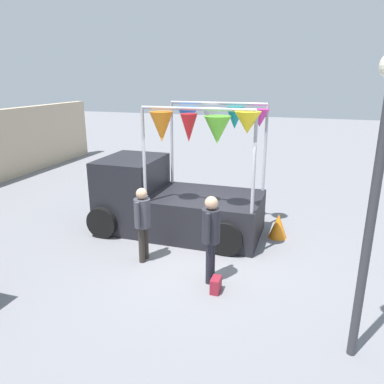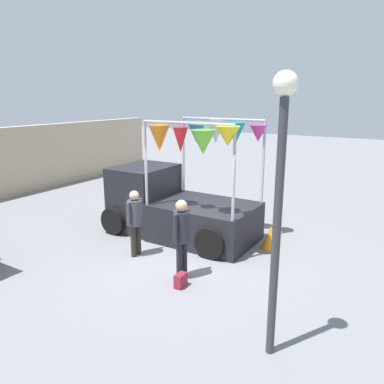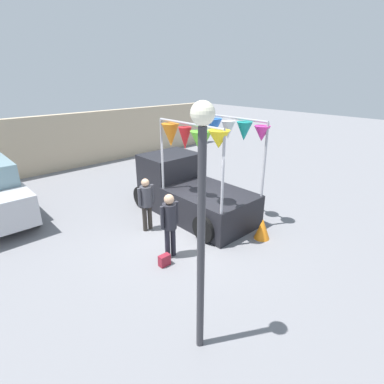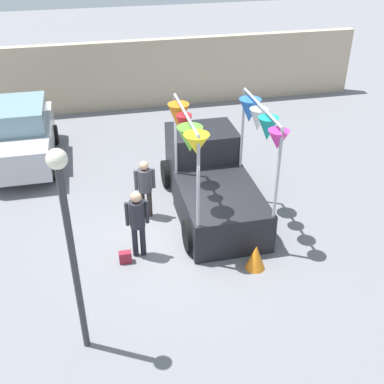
{
  "view_description": "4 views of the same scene",
  "coord_description": "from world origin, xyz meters",
  "px_view_note": "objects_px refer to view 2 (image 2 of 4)",
  "views": [
    {
      "loc": [
        -7.18,
        -2.16,
        3.75
      ],
      "look_at": [
        0.18,
        0.21,
        1.36
      ],
      "focal_mm": 35.0,
      "sensor_mm": 36.0,
      "label": 1
    },
    {
      "loc": [
        -7.04,
        -4.51,
        3.71
      ],
      "look_at": [
        0.53,
        0.17,
        1.43
      ],
      "focal_mm": 35.0,
      "sensor_mm": 36.0,
      "label": 2
    },
    {
      "loc": [
        -5.0,
        -5.69,
        4.33
      ],
      "look_at": [
        0.49,
        0.3,
        1.11
      ],
      "focal_mm": 28.0,
      "sensor_mm": 36.0,
      "label": 3
    },
    {
      "loc": [
        -1.77,
        -9.39,
        7.06
      ],
      "look_at": [
        0.3,
        -0.21,
        1.33
      ],
      "focal_mm": 45.0,
      "sensor_mm": 36.0,
      "label": 4
    }
  ],
  "objects_px": {
    "vendor_truck": "(173,201)",
    "handbag": "(181,280)",
    "person_customer": "(182,232)",
    "person_vendor": "(135,217)",
    "folded_kite_bundle_tangerine": "(270,237)",
    "street_lamp": "(280,181)"
  },
  "relations": [
    {
      "from": "person_customer",
      "to": "person_vendor",
      "type": "distance_m",
      "value": 1.61
    },
    {
      "from": "person_vendor",
      "to": "street_lamp",
      "type": "bearing_deg",
      "value": -112.9
    },
    {
      "from": "person_customer",
      "to": "handbag",
      "type": "xyz_separation_m",
      "value": [
        -0.35,
        -0.2,
        -0.89
      ]
    },
    {
      "from": "person_vendor",
      "to": "folded_kite_bundle_tangerine",
      "type": "height_order",
      "value": "person_vendor"
    },
    {
      "from": "folded_kite_bundle_tangerine",
      "to": "handbag",
      "type": "bearing_deg",
      "value": 163.52
    },
    {
      "from": "street_lamp",
      "to": "vendor_truck",
      "type": "bearing_deg",
      "value": 50.03
    },
    {
      "from": "vendor_truck",
      "to": "folded_kite_bundle_tangerine",
      "type": "relative_size",
      "value": 6.88
    },
    {
      "from": "person_customer",
      "to": "street_lamp",
      "type": "bearing_deg",
      "value": -118.24
    },
    {
      "from": "vendor_truck",
      "to": "handbag",
      "type": "distance_m",
      "value": 3.19
    },
    {
      "from": "person_customer",
      "to": "street_lamp",
      "type": "xyz_separation_m",
      "value": [
        -1.3,
        -2.42,
        1.59
      ]
    },
    {
      "from": "person_customer",
      "to": "handbag",
      "type": "distance_m",
      "value": 0.97
    },
    {
      "from": "person_vendor",
      "to": "handbag",
      "type": "xyz_separation_m",
      "value": [
        -0.73,
        -1.76,
        -0.82
      ]
    },
    {
      "from": "street_lamp",
      "to": "folded_kite_bundle_tangerine",
      "type": "distance_m",
      "value": 4.63
    },
    {
      "from": "vendor_truck",
      "to": "folded_kite_bundle_tangerine",
      "type": "distance_m",
      "value": 2.78
    },
    {
      "from": "vendor_truck",
      "to": "person_vendor",
      "type": "height_order",
      "value": "vendor_truck"
    },
    {
      "from": "vendor_truck",
      "to": "street_lamp",
      "type": "relative_size",
      "value": 1.02
    },
    {
      "from": "vendor_truck",
      "to": "handbag",
      "type": "bearing_deg",
      "value": -143.04
    },
    {
      "from": "folded_kite_bundle_tangerine",
      "to": "vendor_truck",
      "type": "bearing_deg",
      "value": 97.32
    },
    {
      "from": "person_vendor",
      "to": "handbag",
      "type": "relative_size",
      "value": 5.72
    },
    {
      "from": "folded_kite_bundle_tangerine",
      "to": "person_vendor",
      "type": "bearing_deg",
      "value": 128.67
    },
    {
      "from": "street_lamp",
      "to": "folded_kite_bundle_tangerine",
      "type": "bearing_deg",
      "value": 20.25
    },
    {
      "from": "person_customer",
      "to": "street_lamp",
      "type": "distance_m",
      "value": 3.17
    }
  ]
}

